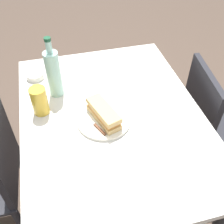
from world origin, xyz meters
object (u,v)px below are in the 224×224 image
Objects in this scene: beer_glass at (39,101)px; olive_bowl at (35,76)px; chair_near at (211,122)px; knife_near at (95,124)px; water_bottle at (54,73)px; plate_near at (104,120)px; dining_table at (112,131)px; baguette_sandwich_near at (104,113)px.

olive_bowl is (0.27, 0.02, -0.05)m from beer_glass.
chair_near is 6.15× the size of beer_glass.
water_bottle is (0.28, 0.14, 0.11)m from knife_near.
knife_near is 0.28m from beer_glass.
water_bottle is at bearing 36.69° from plate_near.
dining_table is 0.38m from beer_glass.
water_bottle is at bearing 26.48° from knife_near.
chair_near reaches higher than knife_near.
beer_glass is (0.10, 0.31, 0.18)m from dining_table.
plate_near is 2.59× the size of olive_bowl.
plate_near is at bearing 97.27° from chair_near.
baguette_sandwich_near is 0.30m from beer_glass.
beer_glass is at bearing 144.38° from water_bottle.
beer_glass reaches higher than knife_near.
dining_table is 0.17m from knife_near.
olive_bowl is at bearing 71.14° from chair_near.
chair_near is at bearing -84.82° from dining_table.
dining_table is 0.40m from water_bottle.
olive_bowl is at bearing 41.12° from dining_table.
olive_bowl is (0.16, 0.10, -0.11)m from water_bottle.
plate_near is 1.45× the size of knife_near.
beer_glass is at bearing 71.73° from dining_table.
dining_table is at bearing -133.61° from water_bottle.
chair_near reaches higher than baguette_sandwich_near.
water_bottle is (0.22, 0.23, 0.24)m from dining_table.
beer_glass reaches higher than baguette_sandwich_near.
beer_glass is at bearing 63.77° from baguette_sandwich_near.
olive_bowl is (0.43, 0.24, -0.00)m from knife_near.
baguette_sandwich_near reaches higher than dining_table.
dining_table is 4.56× the size of plate_near.
knife_near is 0.33m from water_bottle.
chair_near is 0.74m from baguette_sandwich_near.
knife_near is at bearing -153.52° from water_bottle.
beer_glass is (0.16, 0.22, 0.05)m from knife_near.
knife_near is (-0.03, 0.05, -0.03)m from baguette_sandwich_near.
baguette_sandwich_near is 0.32m from water_bottle.
baguette_sandwich_near is at bearing 97.27° from chair_near.
baguette_sandwich_near is at bearing -143.31° from water_bottle.
dining_table is 11.80× the size of olive_bowl.
baguette_sandwich_near is 0.67× the size of water_bottle.
knife_near is 0.49m from olive_bowl.
dining_table is 0.17m from baguette_sandwich_near.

